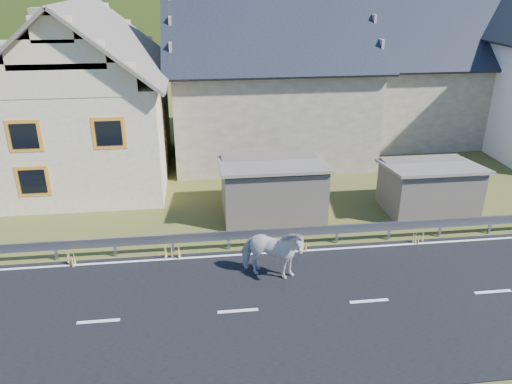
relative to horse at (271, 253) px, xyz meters
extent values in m
plane|color=#3B3E14|center=(2.76, -1.67, -0.94)|extent=(160.00, 160.00, 0.00)
cube|color=black|center=(2.76, -1.67, -0.92)|extent=(60.00, 7.00, 0.04)
cube|color=silver|center=(2.76, -1.67, -0.89)|extent=(60.00, 6.60, 0.01)
cube|color=#93969B|center=(2.76, 2.01, -0.36)|extent=(28.00, 0.08, 0.34)
cube|color=#93969B|center=(-7.24, 2.03, -0.59)|extent=(0.10, 0.06, 0.70)
cube|color=#93969B|center=(-5.24, 2.03, -0.59)|extent=(0.10, 0.06, 0.70)
cube|color=#93969B|center=(-3.24, 2.03, -0.59)|extent=(0.10, 0.06, 0.70)
cube|color=#93969B|center=(-1.24, 2.03, -0.59)|extent=(0.10, 0.06, 0.70)
cube|color=#93969B|center=(0.76, 2.03, -0.59)|extent=(0.10, 0.06, 0.70)
cube|color=#93969B|center=(2.76, 2.03, -0.59)|extent=(0.10, 0.06, 0.70)
cube|color=#93969B|center=(4.76, 2.03, -0.59)|extent=(0.10, 0.06, 0.70)
cube|color=#93969B|center=(6.76, 2.03, -0.59)|extent=(0.10, 0.06, 0.70)
cube|color=#93969B|center=(8.76, 2.03, -0.59)|extent=(0.10, 0.06, 0.70)
cube|color=#695C4E|center=(0.76, 4.83, 0.16)|extent=(4.30, 3.30, 2.40)
cube|color=#695C4E|center=(7.26, 4.33, 0.06)|extent=(3.80, 2.90, 2.20)
cube|color=beige|center=(-7.24, 10.33, 1.56)|extent=(7.00, 9.00, 5.00)
cube|color=orange|center=(-8.84, 5.83, 2.46)|extent=(1.30, 0.12, 1.30)
cube|color=orange|center=(-5.64, 5.83, 2.46)|extent=(1.30, 0.12, 1.30)
cube|color=orange|center=(-8.84, 5.83, 0.56)|extent=(1.30, 0.12, 1.30)
cube|color=tan|center=(-9.24, 11.83, 5.62)|extent=(0.70, 0.70, 2.40)
cube|color=tan|center=(1.76, 13.33, 1.56)|extent=(10.00, 9.00, 5.00)
cube|color=tan|center=(11.76, 15.33, 1.36)|extent=(9.00, 8.00, 4.60)
ellipsoid|color=#2A3B13|center=(7.76, 178.33, -20.94)|extent=(440.00, 280.00, 260.00)
imported|color=beige|center=(0.00, 0.00, 0.00)|extent=(1.67, 2.33, 1.79)
camera|label=1|loc=(-2.18, -13.72, 8.17)|focal=35.00mm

